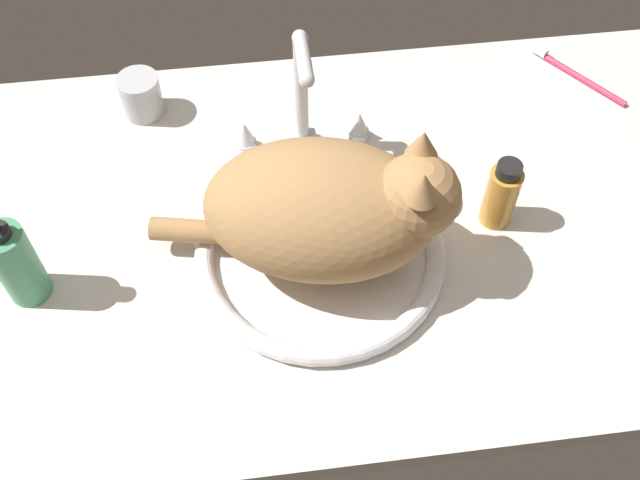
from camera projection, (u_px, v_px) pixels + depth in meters
countertop at (328, 229)px, 107.83cm from camera, size 120.34×69.70×3.00cm
sink_basin at (320, 252)px, 102.33cm from camera, size 34.26×34.26×2.63cm
faucet at (302, 107)px, 108.15cm from camera, size 20.46×11.12×21.38cm
cat at (336, 208)px, 94.13cm from camera, size 40.18×25.39×19.70cm
amber_bottle at (501, 194)px, 102.78cm from camera, size 4.52×4.52×11.40cm
metal_jar at (141, 96)px, 116.51cm from camera, size 6.47×6.47×6.88cm
soap_pump_bottle at (15, 262)px, 94.66cm from camera, size 5.49×5.49×17.51cm
toothbrush at (576, 74)px, 123.41cm from camera, size 11.76×15.28×1.70cm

